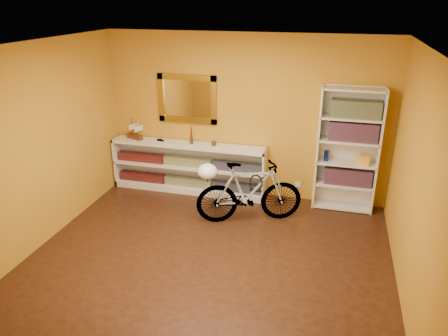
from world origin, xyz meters
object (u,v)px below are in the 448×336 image
(console_unit, at_px, (188,167))
(helmet, at_px, (207,171))
(bicycle, at_px, (249,192))
(bookcase, at_px, (347,151))

(console_unit, height_order, helmet, helmet)
(console_unit, xyz_separation_m, bicycle, (1.20, -0.76, 0.04))
(bookcase, bearing_deg, helmet, -151.96)
(console_unit, distance_m, bookcase, 2.57)
(bookcase, xyz_separation_m, bicycle, (-1.32, -0.78, -0.49))
(console_unit, relative_size, bookcase, 1.37)
(console_unit, bearing_deg, helmet, -56.91)
(console_unit, xyz_separation_m, helmet, (0.64, -0.98, 0.39))
(console_unit, height_order, bicycle, bicycle)
(bookcase, distance_m, helmet, 2.13)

